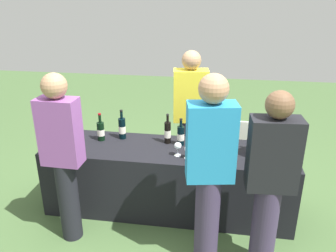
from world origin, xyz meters
The scene contains 18 objects.
ground_plane centered at (0.00, 0.00, 0.00)m, with size 12.00×12.00×0.00m, color #476638.
tasting_table centered at (0.00, 0.00, 0.36)m, with size 2.57×0.69×0.72m, color black.
wine_bottle_0 centered at (-0.75, 0.10, 0.83)m, with size 0.08×0.08×0.31m.
wine_bottle_1 centered at (-0.53, 0.18, 0.84)m, with size 0.08×0.08×0.33m.
wine_bottle_2 centered at (-0.03, 0.14, 0.84)m, with size 0.07×0.07×0.33m.
wine_bottle_3 centered at (0.12, 0.11, 0.83)m, with size 0.08×0.08×0.29m.
wine_bottle_4 centered at (0.51, 0.16, 0.84)m, with size 0.08×0.08×0.32m.
wine_bottle_5 centered at (0.64, 0.15, 0.84)m, with size 0.08×0.08×0.31m.
wine_bottle_6 centered at (0.90, 0.08, 0.83)m, with size 0.07×0.07×0.30m.
wine_glass_0 centered at (0.12, -0.14, 0.82)m, with size 0.07×0.07×0.14m.
wine_glass_1 centered at (0.22, -0.18, 0.82)m, with size 0.07×0.07×0.13m.
wine_glass_2 centered at (0.47, -0.12, 0.82)m, with size 0.07×0.07×0.14m.
ice_bucket centered at (0.92, -0.02, 0.83)m, with size 0.23×0.23×0.21m, color silver.
server_pouring centered at (0.16, 0.64, 0.88)m, with size 0.42×0.27×1.63m.
guest_0 centered at (-0.85, -0.60, 0.90)m, with size 0.35×0.22×1.62m.
guest_1 centered at (0.45, -0.72, 0.93)m, with size 0.41×0.27×1.70m.
guest_2 centered at (0.93, -0.70, 0.86)m, with size 0.40×0.24×1.58m.
menu_board centered at (0.95, 0.88, 0.36)m, with size 0.51×0.03×0.73m, color white.
Camera 1 is at (0.49, -3.13, 2.25)m, focal length 36.41 mm.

